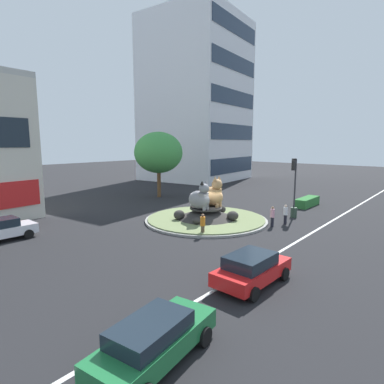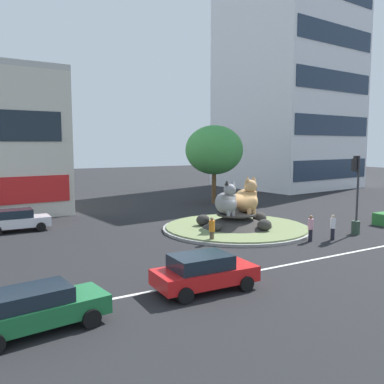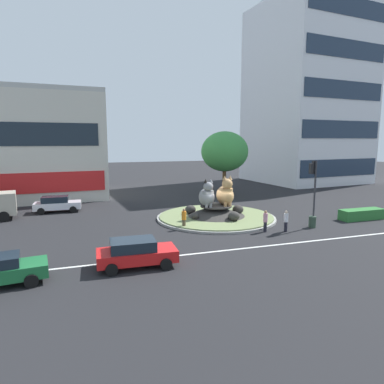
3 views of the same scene
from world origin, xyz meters
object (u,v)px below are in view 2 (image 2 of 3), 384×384
cat_statue_calico (247,199)px  traffic_light_mast (356,177)px  cat_statue_grey (227,202)px  pedestrian_white_shirt (333,227)px  parked_car_right (204,271)px  pedestrian_orange_shirt (212,230)px  office_tower (288,87)px  pedestrian_pink_shirt (311,228)px  hatchback_near_shophouse (17,220)px  litter_bin (356,228)px  broadleaf_tree_behind_island (214,150)px  sedan_on_far_lane (35,308)px

cat_statue_calico → traffic_light_mast: (5.27, -5.03, 1.70)m
cat_statue_grey → pedestrian_white_shirt: size_ratio=1.53×
cat_statue_grey → parked_car_right: (-7.58, -9.23, -1.27)m
cat_statue_grey → pedestrian_orange_shirt: 4.00m
office_tower → pedestrian_white_shirt: size_ratio=17.25×
pedestrian_pink_shirt → hatchback_near_shophouse: pedestrian_pink_shirt is taller
pedestrian_orange_shirt → litter_bin: 10.18m
office_tower → broadleaf_tree_behind_island: office_tower is taller
traffic_light_mast → hatchback_near_shophouse: (-19.65, 12.32, -3.04)m
pedestrian_orange_shirt → hatchback_near_shophouse: pedestrian_orange_shirt is taller
cat_statue_grey → broadleaf_tree_behind_island: (6.79, 11.96, 3.38)m
cat_statue_calico → pedestrian_pink_shirt: size_ratio=1.61×
cat_statue_calico → sedan_on_far_lane: (-16.04, -9.72, -1.37)m
cat_statue_grey → parked_car_right: size_ratio=0.57×
office_tower → parked_car_right: office_tower is taller
office_tower → pedestrian_pink_shirt: office_tower is taller
cat_statue_grey → broadleaf_tree_behind_island: 14.16m
cat_statue_grey → broadleaf_tree_behind_island: broadleaf_tree_behind_island is taller
pedestrian_orange_shirt → parked_car_right: size_ratio=0.38×
sedan_on_far_lane → cat_statue_grey: bearing=27.1°
office_tower → broadleaf_tree_behind_island: size_ratio=3.52×
office_tower → pedestrian_orange_shirt: 39.23m
office_tower → litter_bin: office_tower is taller
cat_statue_grey → pedestrian_white_shirt: (4.26, -5.60, -1.21)m
cat_statue_grey → cat_statue_calico: size_ratio=0.94×
pedestrian_white_shirt → litter_bin: pedestrian_white_shirt is taller
cat_statue_calico → hatchback_near_shophouse: 16.18m
cat_statue_calico → pedestrian_white_shirt: cat_statue_calico is taller
cat_statue_calico → hatchback_near_shophouse: size_ratio=0.62×
pedestrian_orange_shirt → sedan_on_far_lane: size_ratio=0.35×
pedestrian_pink_shirt → litter_bin: (4.22, -0.01, -0.42)m
office_tower → broadleaf_tree_behind_island: bearing=-158.9°
cat_statue_grey → sedan_on_far_lane: bearing=-48.9°
cat_statue_calico → pedestrian_white_shirt: bearing=30.9°
traffic_light_mast → pedestrian_white_shirt: 4.09m
broadleaf_tree_behind_island → hatchback_near_shophouse: size_ratio=1.86×
traffic_light_mast → cat_statue_grey: bearing=56.5°
office_tower → hatchback_near_shophouse: bearing=-165.4°
office_tower → pedestrian_white_shirt: (-21.10, -26.96, -13.13)m
office_tower → cat_statue_calico: bearing=-143.6°
sedan_on_far_lane → litter_bin: (21.27, 4.54, -0.32)m
pedestrian_pink_shirt → parked_car_right: size_ratio=0.38×
pedestrian_white_shirt → cat_statue_calico: bearing=112.7°
office_tower → litter_bin: 35.02m
traffic_light_mast → pedestrian_orange_shirt: 10.60m
pedestrian_white_shirt → litter_bin: bearing=7.1°
traffic_light_mast → office_tower: 33.71m
pedestrian_orange_shirt → hatchback_near_shophouse: bearing=128.5°
pedestrian_white_shirt → office_tower: bearing=50.3°
broadleaf_tree_behind_island → hatchback_near_shophouse: broadleaf_tree_behind_island is taller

